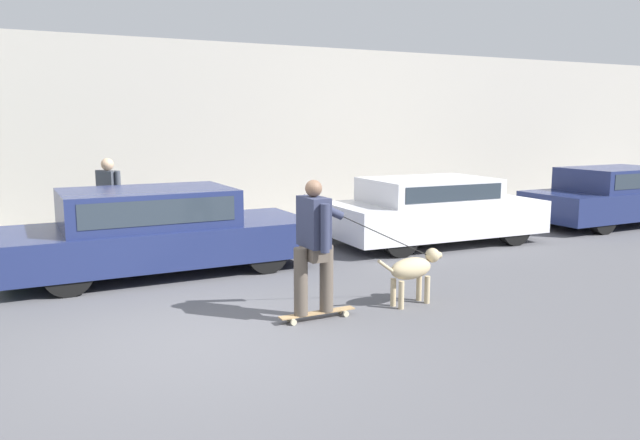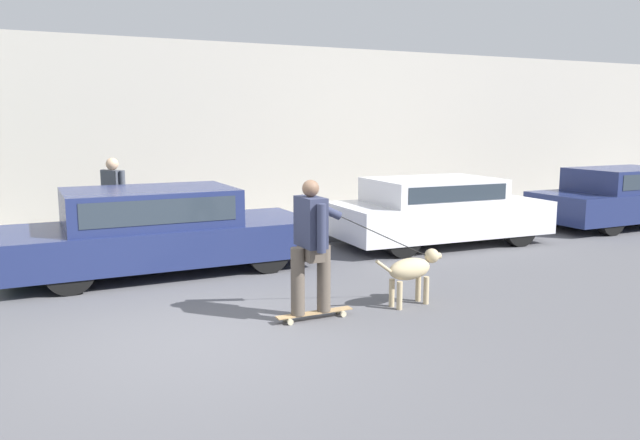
{
  "view_description": "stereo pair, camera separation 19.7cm",
  "coord_description": "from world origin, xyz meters",
  "px_view_note": "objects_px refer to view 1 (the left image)",
  "views": [
    {
      "loc": [
        -1.76,
        -6.27,
        2.28
      ],
      "look_at": [
        1.97,
        1.28,
        0.95
      ],
      "focal_mm": 35.0,
      "sensor_mm": 36.0,
      "label": 1
    },
    {
      "loc": [
        -1.58,
        -6.35,
        2.28
      ],
      "look_at": [
        1.97,
        1.28,
        0.95
      ],
      "focal_mm": 35.0,
      "sensor_mm": 36.0,
      "label": 2
    }
  ],
  "objects_px": {
    "parked_car_2": "(433,211)",
    "dog": "(413,269)",
    "parked_car_1": "(157,232)",
    "skateboarder": "(315,242)",
    "parked_car_3": "(619,197)",
    "pedestrian_with_bag": "(110,198)"
  },
  "relations": [
    {
      "from": "parked_car_2",
      "to": "skateboarder",
      "type": "height_order",
      "value": "skateboarder"
    },
    {
      "from": "parked_car_2",
      "to": "parked_car_3",
      "type": "height_order",
      "value": "parked_car_3"
    },
    {
      "from": "parked_car_2",
      "to": "pedestrian_with_bag",
      "type": "relative_size",
      "value": 2.64
    },
    {
      "from": "parked_car_2",
      "to": "skateboarder",
      "type": "xyz_separation_m",
      "value": [
        -4.0,
        -3.15,
        0.3
      ]
    },
    {
      "from": "parked_car_3",
      "to": "dog",
      "type": "height_order",
      "value": "parked_car_3"
    },
    {
      "from": "parked_car_1",
      "to": "dog",
      "type": "height_order",
      "value": "parked_car_1"
    },
    {
      "from": "parked_car_2",
      "to": "dog",
      "type": "bearing_deg",
      "value": -128.14
    },
    {
      "from": "parked_car_1",
      "to": "pedestrian_with_bag",
      "type": "height_order",
      "value": "pedestrian_with_bag"
    },
    {
      "from": "parked_car_2",
      "to": "parked_car_3",
      "type": "xyz_separation_m",
      "value": [
        5.07,
        -0.0,
        -0.01
      ]
    },
    {
      "from": "parked_car_2",
      "to": "pedestrian_with_bag",
      "type": "height_order",
      "value": "pedestrian_with_bag"
    },
    {
      "from": "parked_car_3",
      "to": "skateboarder",
      "type": "xyz_separation_m",
      "value": [
        -9.08,
        -3.15,
        0.3
      ]
    },
    {
      "from": "parked_car_1",
      "to": "pedestrian_with_bag",
      "type": "relative_size",
      "value": 2.98
    },
    {
      "from": "parked_car_1",
      "to": "skateboarder",
      "type": "relative_size",
      "value": 2.13
    },
    {
      "from": "dog",
      "to": "pedestrian_with_bag",
      "type": "distance_m",
      "value": 5.74
    },
    {
      "from": "parked_car_1",
      "to": "dog",
      "type": "xyz_separation_m",
      "value": [
        2.52,
        -3.13,
        -0.18
      ]
    },
    {
      "from": "parked_car_1",
      "to": "pedestrian_with_bag",
      "type": "xyz_separation_m",
      "value": [
        -0.42,
        1.77,
        0.34
      ]
    },
    {
      "from": "parked_car_1",
      "to": "parked_car_3",
      "type": "xyz_separation_m",
      "value": [
        10.22,
        0.0,
        -0.01
      ]
    },
    {
      "from": "parked_car_2",
      "to": "parked_car_1",
      "type": "bearing_deg",
      "value": -178.21
    },
    {
      "from": "parked_car_3",
      "to": "pedestrian_with_bag",
      "type": "bearing_deg",
      "value": 169.82
    },
    {
      "from": "parked_car_2",
      "to": "pedestrian_with_bag",
      "type": "xyz_separation_m",
      "value": [
        -5.57,
        1.77,
        0.35
      ]
    },
    {
      "from": "parked_car_1",
      "to": "skateboarder",
      "type": "bearing_deg",
      "value": -70.85
    },
    {
      "from": "parked_car_2",
      "to": "parked_car_3",
      "type": "distance_m",
      "value": 5.07
    }
  ]
}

